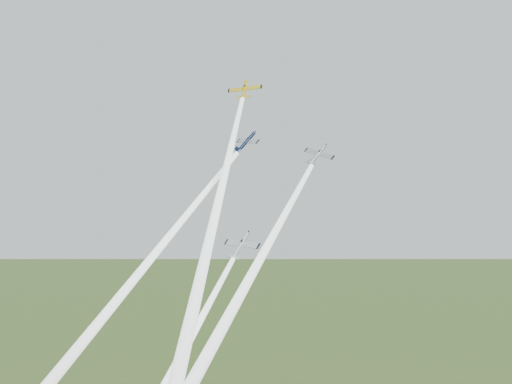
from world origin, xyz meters
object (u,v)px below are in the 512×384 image
(plane_yellow, at_px, (245,89))
(plane_navy, at_px, (246,142))
(plane_silver_right, at_px, (318,155))
(plane_silver_low, at_px, (240,246))

(plane_yellow, xyz_separation_m, plane_navy, (4.68, -6.80, -12.40))
(plane_navy, height_order, plane_silver_right, plane_navy)
(plane_navy, height_order, plane_silver_low, plane_navy)
(plane_yellow, bearing_deg, plane_silver_right, -24.11)
(plane_navy, relative_size, plane_silver_right, 1.01)
(plane_navy, bearing_deg, plane_yellow, 147.00)
(plane_yellow, bearing_deg, plane_silver_low, -80.73)
(plane_silver_low, bearing_deg, plane_silver_right, 60.01)
(plane_silver_low, bearing_deg, plane_yellow, 123.66)
(plane_yellow, relative_size, plane_navy, 1.08)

